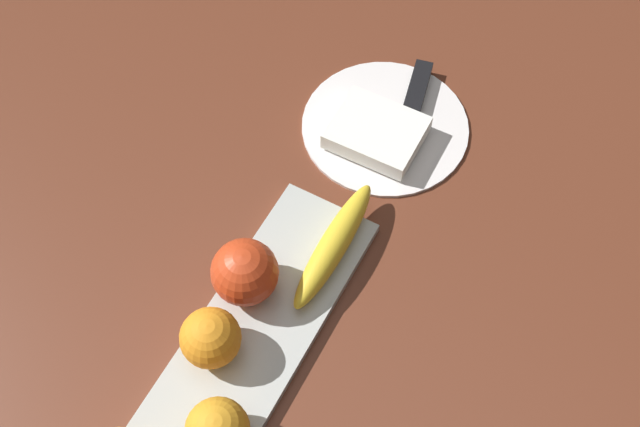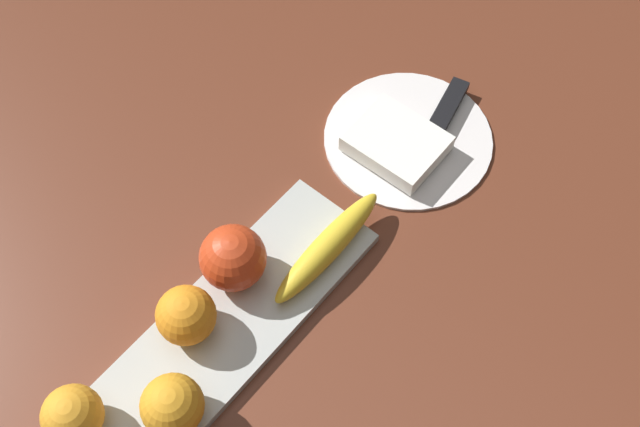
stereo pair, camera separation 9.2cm
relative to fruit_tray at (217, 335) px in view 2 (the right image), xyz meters
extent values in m
plane|color=brown|center=(-0.01, -0.03, -0.01)|extent=(2.40, 2.40, 0.00)
cube|color=#B6BBB7|center=(0.00, 0.00, 0.00)|extent=(0.44, 0.13, 0.01)
sphere|color=red|center=(-0.07, -0.04, 0.05)|extent=(0.08, 0.08, 0.08)
ellipsoid|color=yellow|center=(-0.16, 0.03, 0.02)|extent=(0.19, 0.04, 0.03)
sphere|color=orange|center=(0.17, -0.04, 0.04)|extent=(0.06, 0.06, 0.06)
sphere|color=orange|center=(0.09, 0.03, 0.04)|extent=(0.07, 0.07, 0.07)
sphere|color=orange|center=(0.01, -0.03, 0.04)|extent=(0.07, 0.07, 0.07)
cylinder|color=white|center=(-0.36, 0.00, 0.00)|extent=(0.22, 0.22, 0.01)
cube|color=white|center=(-0.34, 0.00, 0.02)|extent=(0.10, 0.12, 0.03)
cube|color=silver|center=(-0.38, 0.03, 0.00)|extent=(0.15, 0.05, 0.00)
cube|color=black|center=(-0.43, 0.01, 0.01)|extent=(0.09, 0.04, 0.01)
camera|label=1|loc=(0.23, 0.22, 0.83)|focal=43.58mm
camera|label=2|loc=(0.18, 0.30, 0.83)|focal=43.58mm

